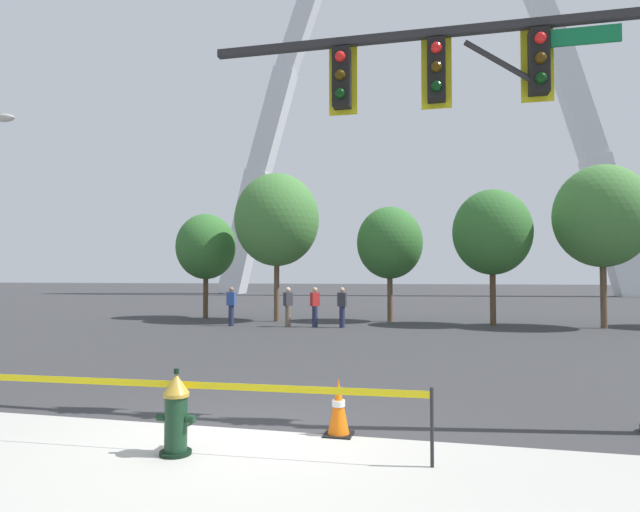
% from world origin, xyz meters
% --- Properties ---
extents(ground_plane, '(240.00, 240.00, 0.00)m').
position_xyz_m(ground_plane, '(0.00, 0.00, 0.00)').
color(ground_plane, '#333335').
extents(fire_hydrant, '(0.46, 0.48, 0.99)m').
position_xyz_m(fire_hydrant, '(-0.51, -0.94, 0.47)').
color(fire_hydrant, black).
rests_on(fire_hydrant, ground).
extents(caution_tape_barrier, '(6.06, 0.26, 0.86)m').
position_xyz_m(caution_tape_barrier, '(-0.64, -0.82, 0.61)').
color(caution_tape_barrier, '#232326').
rests_on(caution_tape_barrier, ground).
extents(traffic_cone_by_hydrant, '(0.36, 0.36, 0.73)m').
position_xyz_m(traffic_cone_by_hydrant, '(1.18, 0.20, 0.36)').
color(traffic_cone_by_hydrant, black).
rests_on(traffic_cone_by_hydrant, ground).
extents(traffic_signal_gantry, '(6.42, 0.44, 6.00)m').
position_xyz_m(traffic_signal_gantry, '(3.50, 1.20, 4.27)').
color(traffic_signal_gantry, '#232326').
rests_on(traffic_signal_gantry, ground).
extents(monument_arch, '(43.72, 2.52, 48.65)m').
position_xyz_m(monument_arch, '(-0.00, 50.01, 21.04)').
color(monument_arch, silver).
rests_on(monument_arch, ground).
extents(tree_far_left, '(2.89, 2.89, 5.06)m').
position_xyz_m(tree_far_left, '(-8.62, 17.30, 3.46)').
color(tree_far_left, brown).
rests_on(tree_far_left, ground).
extents(tree_left_mid, '(3.82, 3.82, 6.68)m').
position_xyz_m(tree_left_mid, '(-4.70, 16.28, 4.57)').
color(tree_left_mid, brown).
rests_on(tree_left_mid, ground).
extents(tree_center_left, '(2.94, 2.94, 5.15)m').
position_xyz_m(tree_center_left, '(0.29, 17.26, 3.52)').
color(tree_center_left, brown).
rests_on(tree_center_left, ground).
extents(tree_center_right, '(3.21, 3.21, 5.62)m').
position_xyz_m(tree_center_right, '(4.59, 16.29, 3.84)').
color(tree_center_right, brown).
rests_on(tree_center_right, ground).
extents(tree_right_mid, '(3.67, 3.67, 6.42)m').
position_xyz_m(tree_right_mid, '(8.71, 16.11, 4.39)').
color(tree_right_mid, brown).
rests_on(tree_right_mid, ground).
extents(pedestrian_walking_left, '(0.35, 0.22, 1.59)m').
position_xyz_m(pedestrian_walking_left, '(-5.85, 13.77, 0.82)').
color(pedestrian_walking_left, '#232847').
rests_on(pedestrian_walking_left, ground).
extents(pedestrian_standing_center, '(0.38, 0.38, 1.59)m').
position_xyz_m(pedestrian_standing_center, '(-2.41, 14.06, 0.82)').
color(pedestrian_standing_center, '#232847').
rests_on(pedestrian_standing_center, ground).
extents(pedestrian_walking_right, '(0.35, 0.39, 1.59)m').
position_xyz_m(pedestrian_walking_right, '(-3.49, 13.93, 0.82)').
color(pedestrian_walking_right, brown).
rests_on(pedestrian_walking_right, ground).
extents(pedestrian_near_trees, '(0.36, 0.25, 1.59)m').
position_xyz_m(pedestrian_near_trees, '(-1.32, 14.12, 0.82)').
color(pedestrian_near_trees, '#232847').
rests_on(pedestrian_near_trees, ground).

